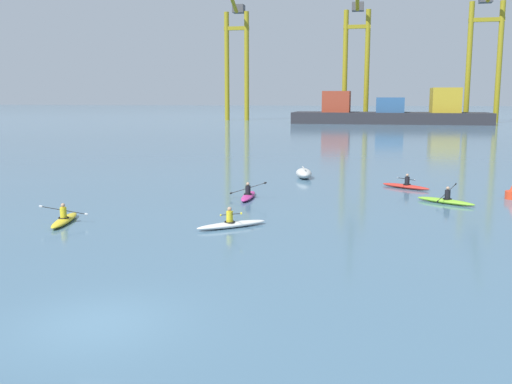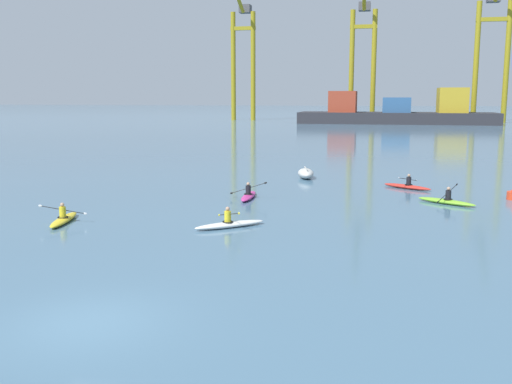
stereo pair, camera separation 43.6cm
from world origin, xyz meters
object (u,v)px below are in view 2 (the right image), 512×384
Objects in this scene: container_barge at (397,112)px; gantry_crane_west_mid at (363,46)px; kayak_lime at (446,201)px; kayak_red at (407,186)px; capsized_dinghy at (306,173)px; gantry_crane_east_mid at (493,43)px; gantry_crane_west at (243,49)px; kayak_magenta at (249,195)px; kayak_white at (230,224)px; kayak_yellow at (64,219)px.

gantry_crane_west_mid is at bearing 126.83° from container_barge.
gantry_crane_west_mid reaches higher than kayak_lime.
kayak_lime is at bearing -85.53° from gantry_crane_west_mid.
container_barge is 13.56× the size of kayak_red.
kayak_lime is at bearing -44.09° from capsized_dinghy.
gantry_crane_east_mid is at bearing 78.15° from kayak_red.
gantry_crane_east_mid is at bearing 79.64° from kayak_lime.
gantry_crane_east_mid is at bearing 22.33° from container_barge.
gantry_crane_west is at bearing 108.89° from kayak_lime.
container_barge is at bearing -16.46° from gantry_crane_west.
kayak_lime is 11.02m from kayak_magenta.
kayak_lime reaches higher than kayak_white.
kayak_magenta reaches higher than capsized_dinghy.
gantry_crane_west reaches higher than capsized_dinghy.
gantry_crane_east_mid is at bearing -5.14° from gantry_crane_west_mid.
gantry_crane_west_mid is at bearing 93.68° from kayak_red.
kayak_lime is (-19.98, -109.34, -17.72)m from gantry_crane_east_mid.
kayak_yellow is at bearing -94.37° from gantry_crane_west_mid.
gantry_crane_east_mid is at bearing -2.71° from gantry_crane_west.
kayak_white is at bearing -121.82° from kayak_red.
capsized_dinghy is at bearing 62.34° from kayak_yellow.
kayak_red is 1.00× the size of kayak_lime.
container_barge reaches higher than kayak_red.
gantry_crane_west_mid is 121.39m from kayak_white.
kayak_red is 10.74m from kayak_magenta.
capsized_dinghy is at bearing -90.07° from gantry_crane_west_mid.
kayak_magenta is at bearing -95.90° from container_barge.
kayak_yellow is 1.09× the size of kayak_red.
kayak_red is (16.09, 13.90, -0.00)m from kayak_yellow.
gantry_crane_west is 29.60m from gantry_crane_west_mid.
kayak_magenta is at bearing 49.67° from kayak_yellow.
kayak_magenta is at bearing -148.08° from kayak_red.
kayak_red is at bearing -26.49° from capsized_dinghy.
container_barge is 1.20× the size of gantry_crane_east_mid.
gantry_crane_east_mid is at bearing 75.63° from kayak_white.
kayak_yellow is (20.38, -120.89, -17.58)m from gantry_crane_west.
container_barge is at bearing 84.10° from kayak_magenta.
gantry_crane_west_mid is 11.41× the size of kayak_lime.
container_barge reaches higher than kayak_lime.
kayak_yellow and kayak_red have the same top height.
gantry_crane_west_mid is at bearing 94.47° from kayak_lime.
gantry_crane_west is 0.96× the size of gantry_crane_east_mid.
kayak_yellow is 1.16× the size of kayak_white.
kayak_yellow is (-9.22, -120.71, -17.58)m from gantry_crane_west_mid.
kayak_white and kayak_red have the same top height.
gantry_crane_east_mid is (28.73, -2.58, 0.14)m from gantry_crane_west_mid.
kayak_yellow is (-37.96, -118.13, -17.72)m from gantry_crane_east_mid.
kayak_magenta is (-10.49, -101.49, -2.28)m from container_barge.
container_barge is 1.19× the size of gantry_crane_west_mid.
gantry_crane_east_mid is 11.26× the size of kayak_red.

